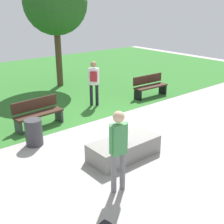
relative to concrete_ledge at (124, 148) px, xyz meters
The scene contains 10 objects.
ground_plane 1.29m from the concrete_ledge, 49.50° to the left, with size 28.00×28.00×0.00m, color #9E9993.
grass_lawn 8.77m from the concrete_ledge, 84.63° to the left, with size 26.60×12.47×0.01m, color #2D6B28.
concrete_ledge is the anchor object (origin of this frame).
backpack_on_ledge 0.47m from the concrete_ledge, 158.87° to the right, with size 0.28×0.20×0.32m, color #4C1E66.
skater_performing_trick 1.69m from the concrete_ledge, 136.62° to the right, with size 0.43×0.24×1.81m.
park_bench_far_left 3.37m from the concrete_ledge, 103.78° to the left, with size 1.63×0.58×0.91m.
park_bench_far_right 5.45m from the concrete_ledge, 36.74° to the left, with size 1.62×0.53×0.91m.
tree_young_birch 8.41m from the concrete_ledge, 72.33° to the left, with size 2.88×2.88×5.25m.
trash_bin 2.60m from the concrete_ledge, 124.92° to the left, with size 0.48×0.48×0.76m, color #333338.
pedestrian_with_backpack 4.28m from the concrete_ledge, 64.37° to the left, with size 0.44×0.45×1.74m.
Camera 1 is at (-5.38, -6.00, 3.78)m, focal length 47.04 mm.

